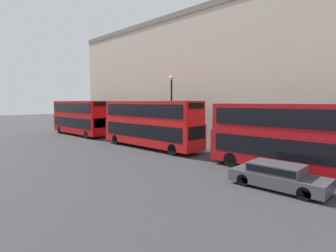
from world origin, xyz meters
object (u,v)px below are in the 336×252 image
(bus_third_in_queue, at_px, (80,116))
(car_hatchback, at_px, (277,175))
(bus_second_in_queue, at_px, (150,122))
(bus_leading, at_px, (303,136))

(bus_third_in_queue, xyz_separation_m, car_hatchback, (-3.40, -27.44, -1.80))
(bus_second_in_queue, bearing_deg, bus_leading, -90.00)
(bus_second_in_queue, xyz_separation_m, bus_third_in_queue, (0.00, 13.90, 0.02))
(bus_leading, distance_m, bus_second_in_queue, 13.62)
(bus_third_in_queue, bearing_deg, bus_second_in_queue, -90.00)
(bus_second_in_queue, bearing_deg, car_hatchback, -104.10)
(bus_leading, height_order, bus_third_in_queue, bus_third_in_queue)
(bus_leading, relative_size, bus_second_in_queue, 1.01)
(bus_leading, xyz_separation_m, bus_second_in_queue, (-0.00, 13.62, 0.10))
(bus_second_in_queue, relative_size, car_hatchback, 2.44)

